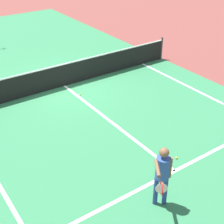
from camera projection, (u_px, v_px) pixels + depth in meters
ground_plane at (64, 86)px, 13.58m from camera, size 60.00×60.00×0.00m
court_surface_inbounds at (64, 86)px, 13.58m from camera, size 10.62×24.40×0.00m
line_service_near at (175, 171)px, 9.05m from camera, size 8.22×0.10×0.01m
line_center_service at (109, 120)px, 11.31m from camera, size 0.10×6.40×0.01m
net at (64, 75)px, 13.33m from camera, size 10.56×0.09×1.07m
player_near at (162, 171)px, 7.50m from camera, size 0.93×0.93×1.64m
tennis_ball_mid_court at (176, 158)px, 9.49m from camera, size 0.07×0.07×0.07m
tennis_ball_near_net at (80, 94)px, 12.87m from camera, size 0.07×0.07×0.07m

